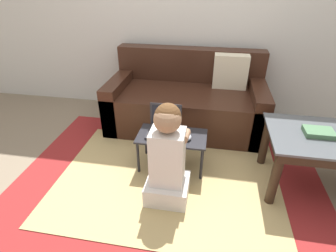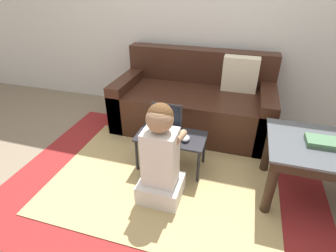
{
  "view_description": "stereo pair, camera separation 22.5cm",
  "coord_description": "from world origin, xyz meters",
  "px_view_note": "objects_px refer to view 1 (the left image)",
  "views": [
    {
      "loc": [
        0.38,
        -1.62,
        1.53
      ],
      "look_at": [
        0.04,
        0.29,
        0.39
      ],
      "focal_mm": 28.0,
      "sensor_mm": 36.0,
      "label": 1
    },
    {
      "loc": [
        0.6,
        -1.57,
        1.53
      ],
      "look_at": [
        0.04,
        0.29,
        0.39
      ],
      "focal_mm": 28.0,
      "sensor_mm": 36.0,
      "label": 2
    }
  ],
  "objects_px": {
    "laptop_desk": "(172,139)",
    "computer_mouse": "(187,137)",
    "person_seated": "(168,159)",
    "couch": "(187,101)",
    "book_on_table": "(319,132)",
    "laptop": "(164,129)"
  },
  "relations": [
    {
      "from": "laptop",
      "to": "person_seated",
      "type": "relative_size",
      "value": 0.34
    },
    {
      "from": "laptop",
      "to": "laptop_desk",
      "type": "bearing_deg",
      "value": -24.28
    },
    {
      "from": "person_seated",
      "to": "couch",
      "type": "bearing_deg",
      "value": 89.45
    },
    {
      "from": "computer_mouse",
      "to": "person_seated",
      "type": "relative_size",
      "value": 0.11
    },
    {
      "from": "laptop_desk",
      "to": "book_on_table",
      "type": "xyz_separation_m",
      "value": [
        1.11,
        -0.05,
        0.22
      ]
    },
    {
      "from": "couch",
      "to": "book_on_table",
      "type": "height_order",
      "value": "couch"
    },
    {
      "from": "book_on_table",
      "to": "person_seated",
      "type": "bearing_deg",
      "value": -163.11
    },
    {
      "from": "laptop_desk",
      "to": "computer_mouse",
      "type": "bearing_deg",
      "value": -15.49
    },
    {
      "from": "couch",
      "to": "computer_mouse",
      "type": "height_order",
      "value": "couch"
    },
    {
      "from": "computer_mouse",
      "to": "book_on_table",
      "type": "xyz_separation_m",
      "value": [
        0.97,
        -0.01,
        0.16
      ]
    },
    {
      "from": "couch",
      "to": "person_seated",
      "type": "bearing_deg",
      "value": -90.55
    },
    {
      "from": "laptop",
      "to": "person_seated",
      "type": "bearing_deg",
      "value": -75.68
    },
    {
      "from": "couch",
      "to": "laptop",
      "type": "distance_m",
      "value": 0.78
    },
    {
      "from": "book_on_table",
      "to": "couch",
      "type": "bearing_deg",
      "value": 141.39
    },
    {
      "from": "laptop_desk",
      "to": "computer_mouse",
      "type": "height_order",
      "value": "computer_mouse"
    },
    {
      "from": "computer_mouse",
      "to": "person_seated",
      "type": "bearing_deg",
      "value": -107.15
    },
    {
      "from": "laptop_desk",
      "to": "laptop",
      "type": "bearing_deg",
      "value": 155.72
    },
    {
      "from": "couch",
      "to": "computer_mouse",
      "type": "distance_m",
      "value": 0.84
    },
    {
      "from": "computer_mouse",
      "to": "book_on_table",
      "type": "bearing_deg",
      "value": -0.82
    },
    {
      "from": "laptop",
      "to": "book_on_table",
      "type": "height_order",
      "value": "laptop"
    },
    {
      "from": "computer_mouse",
      "to": "book_on_table",
      "type": "relative_size",
      "value": 0.44
    },
    {
      "from": "computer_mouse",
      "to": "laptop_desk",
      "type": "bearing_deg",
      "value": 164.51
    }
  ]
}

